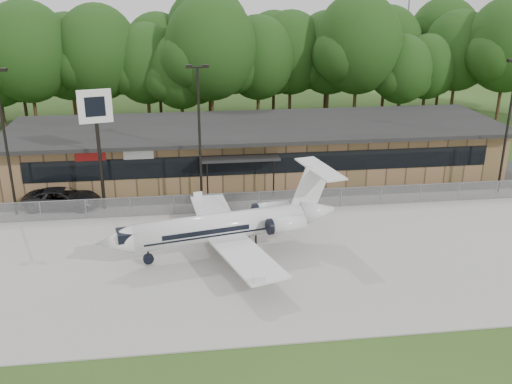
{
  "coord_description": "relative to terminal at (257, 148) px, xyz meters",
  "views": [
    {
      "loc": [
        -6.08,
        -22.43,
        15.43
      ],
      "look_at": [
        -1.6,
        12.0,
        2.61
      ],
      "focal_mm": 40.0,
      "sensor_mm": 36.0,
      "label": 1
    }
  ],
  "objects": [
    {
      "name": "ground",
      "position": [
        0.0,
        -23.94,
        -2.18
      ],
      "size": [
        160.0,
        160.0,
        0.0
      ],
      "primitive_type": "plane",
      "color": "#2D4719",
      "rests_on": "ground"
    },
    {
      "name": "apron",
      "position": [
        0.0,
        -15.94,
        -2.14
      ],
      "size": [
        64.0,
        18.0,
        0.08
      ],
      "primitive_type": "cube",
      "color": "#9E9B93",
      "rests_on": "ground"
    },
    {
      "name": "parking_lot",
      "position": [
        0.0,
        -4.44,
        -2.15
      ],
      "size": [
        50.0,
        9.0,
        0.06
      ],
      "primitive_type": "cube",
      "color": "#383835",
      "rests_on": "ground"
    },
    {
      "name": "terminal",
      "position": [
        0.0,
        0.0,
        0.0
      ],
      "size": [
        41.0,
        11.65,
        4.3
      ],
      "color": "#8F6A47",
      "rests_on": "ground"
    },
    {
      "name": "fence",
      "position": [
        0.0,
        -8.94,
        -1.4
      ],
      "size": [
        46.0,
        0.04,
        1.52
      ],
      "color": "gray",
      "rests_on": "ground"
    },
    {
      "name": "treeline",
      "position": [
        0.0,
        18.06,
        5.32
      ],
      "size": [
        72.0,
        12.0,
        15.0
      ],
      "primitive_type": null,
      "color": "#1E3510",
      "rests_on": "ground"
    },
    {
      "name": "radio_mast",
      "position": [
        22.0,
        24.06,
        10.32
      ],
      "size": [
        0.2,
        0.2,
        25.0
      ],
      "primitive_type": "cylinder",
      "color": "gray",
      "rests_on": "ground"
    },
    {
      "name": "light_pole_left",
      "position": [
        -18.0,
        -7.44,
        3.8
      ],
      "size": [
        1.55,
        0.3,
        10.23
      ],
      "color": "black",
      "rests_on": "ground"
    },
    {
      "name": "light_pole_mid",
      "position": [
        -5.0,
        -7.44,
        3.8
      ],
      "size": [
        1.55,
        0.3,
        10.23
      ],
      "color": "black",
      "rests_on": "ground"
    },
    {
      "name": "light_pole_right",
      "position": [
        18.0,
        -7.44,
        3.8
      ],
      "size": [
        1.55,
        0.3,
        10.23
      ],
      "color": "black",
      "rests_on": "ground"
    },
    {
      "name": "business_jet",
      "position": [
        -3.69,
        -15.36,
        -0.41
      ],
      "size": [
        14.63,
        13.15,
        4.94
      ],
      "rotation": [
        0.0,
        0.0,
        0.21
      ],
      "color": "silver",
      "rests_on": "ground"
    },
    {
      "name": "suv",
      "position": [
        -15.01,
        -6.5,
        -1.43
      ],
      "size": [
        5.6,
        3.01,
        1.49
      ],
      "primitive_type": "imported",
      "rotation": [
        0.0,
        0.0,
        1.47
      ],
      "color": "#272729",
      "rests_on": "ground"
    },
    {
      "name": "pole_sign",
      "position": [
        -11.97,
        -7.14,
        4.45
      ],
      "size": [
        2.27,
        0.77,
        8.66
      ],
      "rotation": [
        0.0,
        0.0,
        0.23
      ],
      "color": "black",
      "rests_on": "ground"
    }
  ]
}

